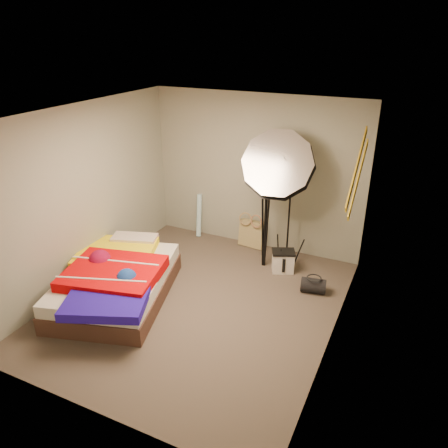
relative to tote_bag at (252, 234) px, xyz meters
The scene contains 15 objects.
floor 1.91m from the tote_bag, 90.33° to the right, with size 4.00×4.00×0.00m, color #4F453A.
ceiling 2.97m from the tote_bag, 90.33° to the right, with size 4.00×4.00×0.00m, color silver.
wall_back 1.03m from the tote_bag, 96.15° to the left, with size 3.50×3.50×0.00m, color gray.
wall_front 4.03m from the tote_bag, 90.16° to the right, with size 3.50×3.50×0.00m, color gray.
wall_left 2.79m from the tote_bag, 132.82° to the right, with size 4.00×4.00×0.00m, color gray.
wall_right 2.77m from the tote_bag, 47.53° to the right, with size 4.00×4.00×0.00m, color gray.
tote_bag is the anchor object (origin of this frame).
wrapping_roll 1.02m from the tote_bag, behind, with size 0.09×0.09×0.75m, color #65BBD8.
camera_case 0.94m from the tote_bag, 38.55° to the right, with size 0.31×0.22×0.31m, color silver.
duffel_bag 1.62m from the tote_bag, 36.34° to the right, with size 0.21×0.21×0.34m, color black.
wall_stripe_upper 2.76m from the tote_bag, 37.10° to the right, with size 0.02×1.10×0.10m, color gold.
wall_stripe_lower 2.53m from the tote_bag, 31.41° to the right, with size 0.02×1.10×0.10m, color gold.
bed 2.48m from the tote_bag, 115.68° to the right, with size 1.84×2.23×0.55m.
photo_umbrella 1.54m from the tote_bag, 39.93° to the right, with size 1.24×0.85×2.21m.
camera_tripod 0.84m from the tote_bag, 52.78° to the right, with size 0.09×0.09×1.24m.
Camera 1 is at (2.39, -4.26, 3.38)m, focal length 35.00 mm.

